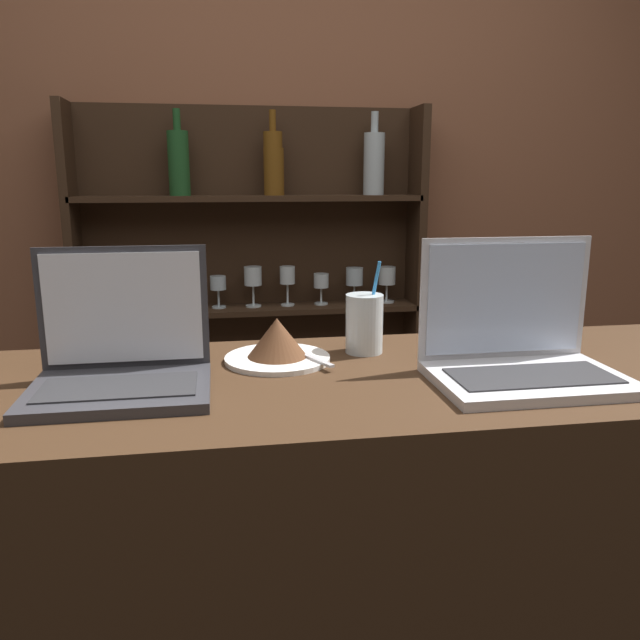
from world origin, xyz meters
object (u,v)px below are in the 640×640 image
laptop_near (121,359)px  cake_plate (277,344)px  laptop_far (520,348)px  water_glass (364,323)px

laptop_near → cake_plate: 0.30m
laptop_near → cake_plate: laptop_near is taller
laptop_near → laptop_far: size_ratio=0.89×
cake_plate → water_glass: bearing=11.1°
laptop_far → water_glass: size_ratio=1.75×
laptop_near → cake_plate: (0.28, 0.12, -0.02)m
laptop_far → laptop_near: bearing=175.5°
laptop_far → cake_plate: bearing=157.6°
cake_plate → water_glass: water_glass is taller
laptop_near → cake_plate: size_ratio=1.42×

